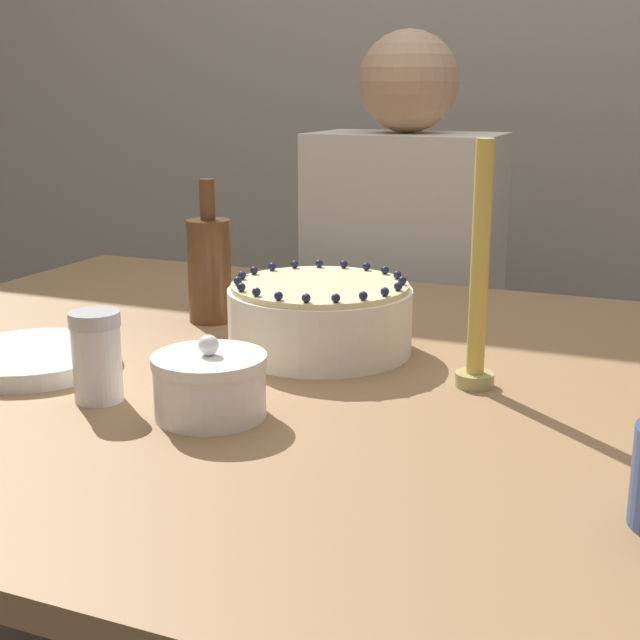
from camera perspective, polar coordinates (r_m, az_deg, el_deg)
The scene contains 9 objects.
wall_behind at distance 2.49m, azimuth 13.52°, elevation 17.91°, with size 8.00×0.05×2.60m.
dining_table at distance 1.23m, azimuth 0.28°, elevation -7.57°, with size 1.58×1.18×0.78m.
cake at distance 1.28m, azimuth 0.00°, elevation 0.17°, with size 0.26×0.26×0.11m.
sugar_bowl at distance 1.04m, azimuth -7.06°, elevation -4.16°, with size 0.13×0.13×0.10m.
sugar_shaker at distance 1.11m, azimuth -14.10°, elevation -2.25°, with size 0.06×0.06×0.11m.
plate_stack at distance 1.28m, azimuth -17.87°, elevation -2.34°, with size 0.23×0.23×0.02m.
candle at distance 1.12m, azimuth 10.12°, elevation 2.05°, with size 0.05×0.05×0.31m.
bottle at distance 1.44m, azimuth -7.09°, elevation 3.33°, with size 0.07×0.07×0.23m.
person_man_blue_shirt at distance 2.02m, azimuth 5.25°, elevation -2.44°, with size 0.40×0.34×1.26m.
Camera 1 is at (0.44, -1.05, 1.15)m, focal length 50.00 mm.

